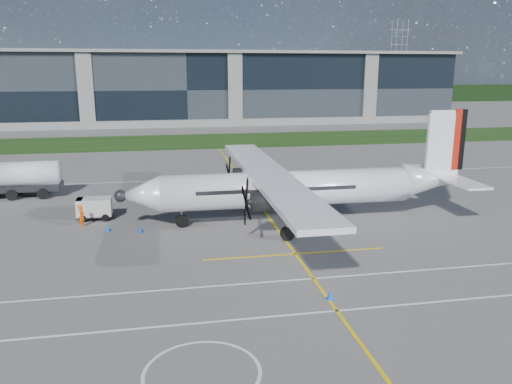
{
  "coord_description": "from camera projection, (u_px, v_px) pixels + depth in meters",
  "views": [
    {
      "loc": [
        -5.07,
        -35.53,
        11.66
      ],
      "look_at": [
        1.58,
        0.43,
        2.66
      ],
      "focal_mm": 35.0,
      "sensor_mm": 36.0,
      "label": 1
    }
  ],
  "objects": [
    {
      "name": "ground_crew_person",
      "position": [
        82.0,
        214.0,
        37.76
      ],
      "size": [
        0.75,
        0.92,
        1.99
      ],
      "primitive_type": "imported",
      "rotation": [
        0.0,
        0.0,
        1.33
      ],
      "color": "#F25907",
      "rests_on": "ground"
    },
    {
      "name": "baggage_tug",
      "position": [
        95.0,
        209.0,
        39.8
      ],
      "size": [
        2.86,
        1.71,
        1.71
      ],
      "primitive_type": null,
      "color": "silver",
      "rests_on": "ground"
    },
    {
      "name": "pylon_east",
      "position": [
        398.0,
        61.0,
        192.27
      ],
      "size": [
        9.0,
        4.6,
        30.0
      ],
      "primitive_type": null,
      "color": "gray",
      "rests_on": "ground"
    },
    {
      "name": "safety_cone_stbdwing",
      "position": [
        237.0,
        181.0,
        52.38
      ],
      "size": [
        0.36,
        0.36,
        0.5
      ],
      "primitive_type": "cone",
      "color": "blue",
      "rests_on": "ground"
    },
    {
      "name": "turboprop_aircraft",
      "position": [
        300.0,
        168.0,
        38.53
      ],
      "size": [
        27.59,
        28.61,
        8.58
      ],
      "primitive_type": null,
      "color": "white",
      "rests_on": "ground"
    },
    {
      "name": "ground",
      "position": [
        199.0,
        148.0,
        75.8
      ],
      "size": [
        400.0,
        400.0,
        0.0
      ],
      "primitive_type": "plane",
      "color": "#565452",
      "rests_on": "ground"
    },
    {
      "name": "safety_cone_fwd",
      "position": [
        107.0,
        228.0,
        36.95
      ],
      "size": [
        0.36,
        0.36,
        0.5
      ],
      "primitive_type": "cone",
      "color": "blue",
      "rests_on": "ground"
    },
    {
      "name": "tree_line",
      "position": [
        177.0,
        96.0,
        170.57
      ],
      "size": [
        400.0,
        6.0,
        6.0
      ],
      "primitive_type": "cube",
      "color": "black",
      "rests_on": "ground"
    },
    {
      "name": "safety_cone_portwing",
      "position": [
        330.0,
        295.0,
        25.97
      ],
      "size": [
        0.36,
        0.36,
        0.5
      ],
      "primitive_type": "cone",
      "color": "blue",
      "rests_on": "ground"
    },
    {
      "name": "yellow_taxiway_centerline",
      "position": [
        252.0,
        195.0,
        47.69
      ],
      "size": [
        0.2,
        70.0,
        0.01
      ],
      "primitive_type": "cube",
      "color": "yellow",
      "rests_on": "ground"
    },
    {
      "name": "white_lane_line",
      "position": [
        278.0,
        316.0,
        24.24
      ],
      "size": [
        90.0,
        0.15,
        0.01
      ],
      "primitive_type": "cube",
      "color": "white",
      "rests_on": "ground"
    },
    {
      "name": "fuel_tanker_truck",
      "position": [
        5.0,
        180.0,
        46.38
      ],
      "size": [
        8.93,
        2.9,
        3.35
      ],
      "primitive_type": null,
      "color": "silver",
      "rests_on": "ground"
    },
    {
      "name": "grass_strip",
      "position": [
        195.0,
        141.0,
        83.44
      ],
      "size": [
        400.0,
        18.0,
        0.04
      ],
      "primitive_type": "cube",
      "color": "#14360E",
      "rests_on": "ground"
    },
    {
      "name": "terminal_building",
      "position": [
        185.0,
        89.0,
        112.21
      ],
      "size": [
        120.0,
        20.0,
        15.0
      ],
      "primitive_type": "cube",
      "color": "black",
      "rests_on": "ground"
    },
    {
      "name": "safety_cone_nose_port",
      "position": [
        140.0,
        229.0,
        36.65
      ],
      "size": [
        0.36,
        0.36,
        0.5
      ],
      "primitive_type": "cone",
      "color": "blue",
      "rests_on": "ground"
    }
  ]
}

